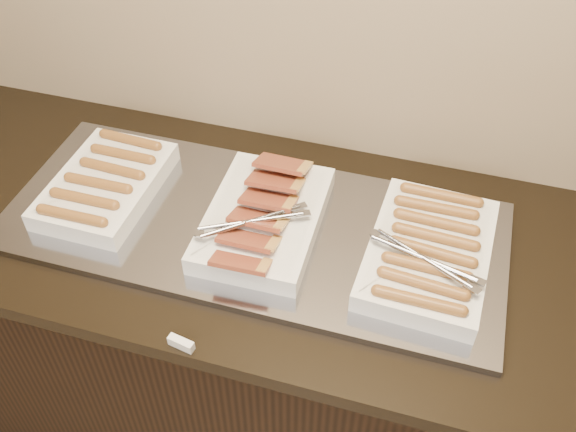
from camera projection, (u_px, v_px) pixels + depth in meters
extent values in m
cube|color=black|center=(260.00, 341.00, 1.88)|extent=(2.00, 0.70, 0.86)
cube|color=black|center=(254.00, 235.00, 1.57)|extent=(2.06, 0.76, 0.04)
cube|color=gray|center=(252.00, 226.00, 1.55)|extent=(1.20, 0.50, 0.02)
cube|color=white|center=(106.00, 185.00, 1.60)|extent=(0.24, 0.36, 0.05)
cylinder|color=olive|center=(72.00, 216.00, 1.48)|extent=(0.16, 0.03, 0.03)
cylinder|color=olive|center=(84.00, 199.00, 1.52)|extent=(0.16, 0.03, 0.03)
cylinder|color=olive|center=(98.00, 183.00, 1.56)|extent=(0.16, 0.03, 0.03)
cylinder|color=olive|center=(112.00, 169.00, 1.60)|extent=(0.16, 0.03, 0.03)
cylinder|color=olive|center=(123.00, 154.00, 1.64)|extent=(0.16, 0.03, 0.03)
cylinder|color=olive|center=(130.00, 140.00, 1.68)|extent=(0.16, 0.04, 0.03)
cube|color=white|center=(264.00, 219.00, 1.52)|extent=(0.27, 0.39, 0.05)
cube|color=brown|center=(242.00, 260.00, 1.39)|extent=(0.13, 0.09, 0.04)
cube|color=brown|center=(249.00, 238.00, 1.43)|extent=(0.13, 0.09, 0.04)
cube|color=brown|center=(259.00, 218.00, 1.47)|extent=(0.13, 0.09, 0.04)
cube|color=brown|center=(269.00, 200.00, 1.51)|extent=(0.13, 0.09, 0.04)
cube|color=brown|center=(275.00, 181.00, 1.55)|extent=(0.13, 0.09, 0.04)
cube|color=brown|center=(282.00, 164.00, 1.60)|extent=(0.13, 0.09, 0.04)
cube|color=white|center=(428.00, 253.00, 1.44)|extent=(0.28, 0.40, 0.05)
cylinder|color=olive|center=(419.00, 301.00, 1.30)|extent=(0.17, 0.03, 0.03)
cylinder|color=olive|center=(423.00, 283.00, 1.33)|extent=(0.18, 0.04, 0.03)
cylinder|color=olive|center=(427.00, 267.00, 1.36)|extent=(0.18, 0.03, 0.03)
cylinder|color=olive|center=(433.00, 252.00, 1.40)|extent=(0.18, 0.04, 0.03)
cylinder|color=olive|center=(436.00, 237.00, 1.43)|extent=(0.18, 0.04, 0.03)
cylinder|color=olive|center=(436.00, 222.00, 1.46)|extent=(0.18, 0.03, 0.03)
cylinder|color=olive|center=(436.00, 208.00, 1.50)|extent=(0.17, 0.03, 0.03)
cylinder|color=olive|center=(441.00, 195.00, 1.53)|extent=(0.17, 0.03, 0.03)
cube|color=white|center=(181.00, 343.00, 1.31)|extent=(0.06, 0.03, 0.02)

